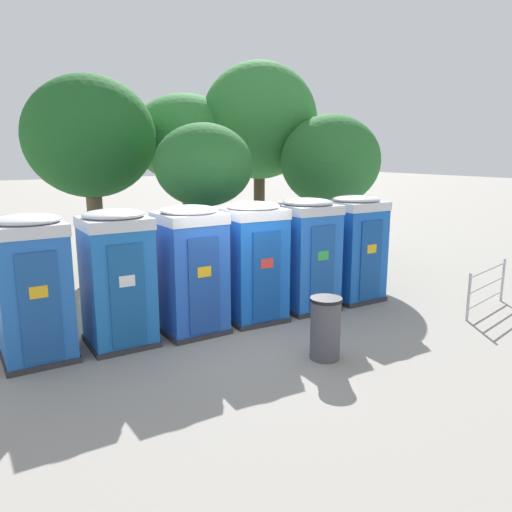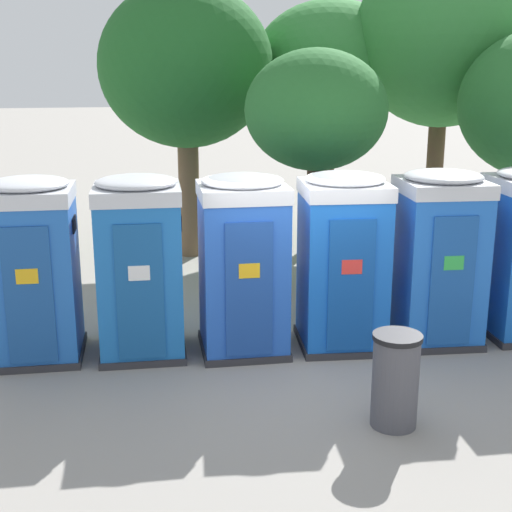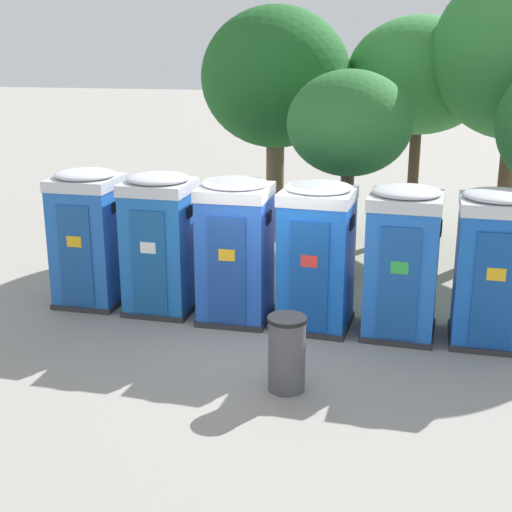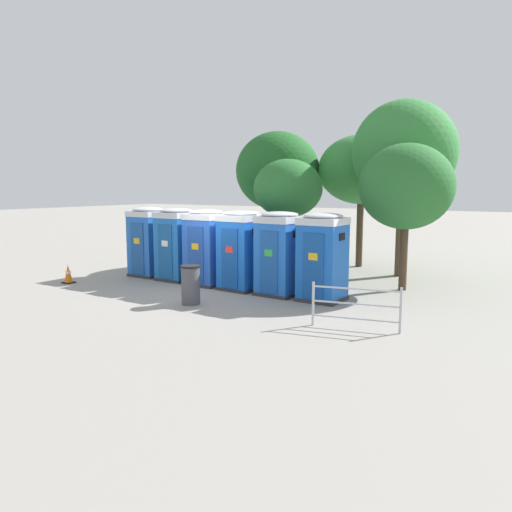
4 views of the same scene
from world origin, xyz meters
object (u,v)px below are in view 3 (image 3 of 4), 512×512
Objects in this scene: portapotty_2 at (236,249)px; street_tree_0 at (349,125)px; street_tree_1 at (276,79)px; portapotty_3 at (317,255)px; portapotty_1 at (161,243)px; portapotty_4 at (402,261)px; trash_can at (287,353)px; street_tree_3 at (420,76)px; portapotty_0 at (89,237)px; portapotty_5 at (493,267)px.

street_tree_0 is at bearing 57.18° from portapotty_2.
portapotty_3 is at bearing -72.16° from street_tree_1.
portapotty_4 is at bearing -3.17° from portapotty_1.
portapotty_2 reaches higher than trash_can.
trash_can is at bearing -43.51° from portapotty_1.
portapotty_4 is 7.03m from street_tree_3.
portapotty_0 is 5.45m from street_tree_0.
portapotty_5 is 0.46× the size of street_tree_1.
portapotty_0 and portapotty_4 have the same top height.
portapotty_2 is 7.55m from street_tree_3.
portapotty_1 is 0.47× the size of street_tree_3.
portapotty_0 is 0.60× the size of street_tree_0.
street_tree_3 reaches higher than portapotty_1.
street_tree_1 is (-1.75, 5.43, 2.62)m from portapotty_3.
portapotty_0 is 1.00× the size of portapotty_1.
street_tree_0 is (-2.61, 2.72, 1.90)m from portapotty_5.
portapotty_2 is 1.00× the size of portapotty_4.
street_tree_1 is (-0.32, 5.38, 2.62)m from portapotty_2.
portapotty_0 is 1.00× the size of portapotty_5.
portapotty_5 is at bearing -78.73° from street_tree_3.
portapotty_3 is 2.86m from portapotty_5.
portapotty_0 is at bearing 176.15° from portapotty_3.
street_tree_0 is 3.86× the size of trash_can.
portapotty_1 is 4.39m from street_tree_0.
portapotty_3 is 1.00× the size of portapotty_5.
street_tree_1 reaches higher than portapotty_4.
portapotty_0 is 5.71m from portapotty_4.
street_tree_1 is (-3.18, 5.48, 2.62)m from portapotty_4.
portapotty_2 is 3.63m from street_tree_0.
portapotty_1 is at bearing -125.06° from street_tree_3.
portapotty_2 and portapotty_5 have the same top height.
portapotty_0 is 1.00× the size of portapotty_2.
portapotty_4 is at bearing -59.90° from street_tree_1.
street_tree_1 is at bearing 125.67° from street_tree_0.
street_tree_0 is (4.52, 2.36, 1.90)m from portapotty_0.
portapotty_2 is 0.60× the size of street_tree_0.
street_tree_3 is at bearing 54.94° from portapotty_1.
portapotty_0 and portapotty_1 have the same top height.
portapotty_3 is 1.00× the size of portapotty_4.
street_tree_0 is (3.10, 2.46, 1.90)m from portapotty_1.
street_tree_0 is (-1.18, 2.70, 1.90)m from portapotty_4.
portapotty_2 is at bearing -4.67° from portapotty_0.
trash_can is at bearing -141.11° from portapotty_5.
portapotty_2 is at bearing 177.99° from portapotty_4.
trash_can is at bearing -100.40° from street_tree_3.
street_tree_3 reaches higher than portapotty_4.
street_tree_3 reaches higher than portapotty_3.
street_tree_1 is 5.06× the size of trash_can.
street_tree_3 reaches higher than trash_can.
portapotty_3 is 0.60× the size of street_tree_0.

